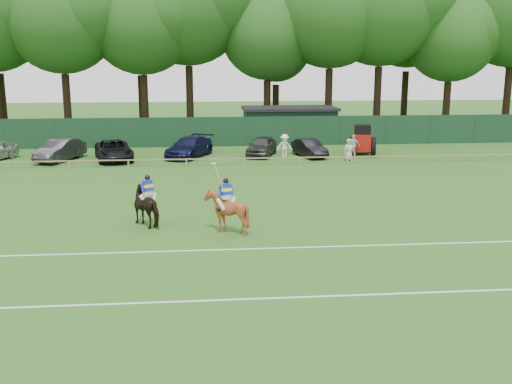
{
  "coord_description": "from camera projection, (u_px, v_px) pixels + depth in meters",
  "views": [
    {
      "loc": [
        -1.93,
        -23.46,
        7.4
      ],
      "look_at": [
        0.5,
        3.0,
        1.4
      ],
      "focal_mm": 42.0,
      "sensor_mm": 36.0,
      "label": 1
    }
  ],
  "objects": [
    {
      "name": "utility_shed",
      "position": [
        289.0,
        124.0,
        53.93
      ],
      "size": [
        8.4,
        4.4,
        3.04
      ],
      "color": "#14331E",
      "rests_on": "ground"
    },
    {
      "name": "sedan_grey",
      "position": [
        60.0,
        150.0,
        43.61
      ],
      "size": [
        3.16,
        5.04,
        1.57
      ],
      "primitive_type": "imported",
      "rotation": [
        0.0,
        0.0,
        -0.34
      ],
      "color": "#2A2A2C",
      "rests_on": "ground"
    },
    {
      "name": "hatch_grey",
      "position": [
        262.0,
        146.0,
        45.79
      ],
      "size": [
        3.08,
        4.77,
        1.51
      ],
      "primitive_type": "imported",
      "rotation": [
        0.0,
        0.0,
        -0.32
      ],
      "color": "#313234",
      "rests_on": "ground"
    },
    {
      "name": "sedan_navy",
      "position": [
        189.0,
        147.0,
        45.23
      ],
      "size": [
        4.14,
        5.66,
        1.52
      ],
      "primitive_type": "imported",
      "rotation": [
        0.0,
        0.0,
        -0.43
      ],
      "color": "#111238",
      "rests_on": "ground"
    },
    {
      "name": "tractor",
      "position": [
        362.0,
        141.0,
        46.01
      ],
      "size": [
        2.46,
        3.18,
        2.39
      ],
      "rotation": [
        0.0,
        0.0,
        -0.22
      ],
      "color": "maroon",
      "rests_on": "ground"
    },
    {
      "name": "rider_chestnut",
      "position": [
        226.0,
        193.0,
        25.46
      ],
      "size": [
        0.98,
        0.53,
        2.05
      ],
      "rotation": [
        0.0,
        0.0,
        3.44
      ],
      "color": "silver",
      "rests_on": "ground"
    },
    {
      "name": "spectator_right",
      "position": [
        349.0,
        150.0,
        43.67
      ],
      "size": [
        0.86,
        0.62,
        1.61
      ],
      "primitive_type": "imported",
      "rotation": [
        0.0,
        0.0,
        0.15
      ],
      "color": "beige",
      "rests_on": "ground"
    },
    {
      "name": "tree_row",
      "position": [
        241.0,
        134.0,
        58.77
      ],
      "size": [
        96.0,
        12.0,
        21.0
      ],
      "primitive_type": null,
      "color": "#26561C",
      "rests_on": "ground"
    },
    {
      "name": "ground",
      "position": [
        251.0,
        241.0,
        24.59
      ],
      "size": [
        160.0,
        160.0,
        0.0
      ],
      "primitive_type": "plane",
      "color": "#1E4C14",
      "rests_on": "ground"
    },
    {
      "name": "spectator_left",
      "position": [
        285.0,
        146.0,
        44.59
      ],
      "size": [
        1.2,
        0.73,
        1.81
      ],
      "primitive_type": "imported",
      "rotation": [
        0.0,
        0.0,
        0.05
      ],
      "color": "white",
      "rests_on": "ground"
    },
    {
      "name": "estate_black",
      "position": [
        309.0,
        148.0,
        45.39
      ],
      "size": [
        2.38,
        4.22,
        1.32
      ],
      "primitive_type": "imported",
      "rotation": [
        0.0,
        0.0,
        0.26
      ],
      "color": "black",
      "rests_on": "ground"
    },
    {
      "name": "horse_chestnut",
      "position": [
        226.0,
        211.0,
        25.66
      ],
      "size": [
        1.96,
        2.09,
        1.89
      ],
      "primitive_type": "imported",
      "rotation": [
        0.0,
        0.0,
        3.44
      ],
      "color": "brown",
      "rests_on": "ground"
    },
    {
      "name": "pitch_lines",
      "position": [
        259.0,
        271.0,
        21.19
      ],
      "size": [
        60.0,
        5.1,
        0.01
      ],
      "color": "silver",
      "rests_on": "ground"
    },
    {
      "name": "spectator_mid",
      "position": [
        353.0,
        146.0,
        44.85
      ],
      "size": [
        1.03,
        0.43,
        1.76
      ],
      "primitive_type": "imported",
      "rotation": [
        0.0,
        0.0,
        0.0
      ],
      "color": "beige",
      "rests_on": "ground"
    },
    {
      "name": "horse_dark",
      "position": [
        148.0,
        206.0,
        26.81
      ],
      "size": [
        2.07,
        2.23,
        1.77
      ],
      "primitive_type": "imported",
      "rotation": [
        0.0,
        0.0,
        3.83
      ],
      "color": "black",
      "rests_on": "ground"
    },
    {
      "name": "pitch_rail",
      "position": [
        229.0,
        159.0,
        41.98
      ],
      "size": [
        62.1,
        0.1,
        0.5
      ],
      "color": "#997F5B",
      "rests_on": "ground"
    },
    {
      "name": "rider_dark",
      "position": [
        148.0,
        189.0,
        26.63
      ],
      "size": [
        0.81,
        0.7,
        1.41
      ],
      "rotation": [
        0.0,
        0.0,
        3.83
      ],
      "color": "silver",
      "rests_on": "ground"
    },
    {
      "name": "suv_black",
      "position": [
        114.0,
        150.0,
        43.83
      ],
      "size": [
        3.6,
        5.73,
        1.47
      ],
      "primitive_type": "imported",
      "rotation": [
        0.0,
        0.0,
        0.23
      ],
      "color": "black",
      "rests_on": "ground"
    },
    {
      "name": "perimeter_fence",
      "position": [
        224.0,
        132.0,
        50.55
      ],
      "size": [
        92.08,
        0.08,
        2.5
      ],
      "color": "#14351E",
      "rests_on": "ground"
    }
  ]
}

